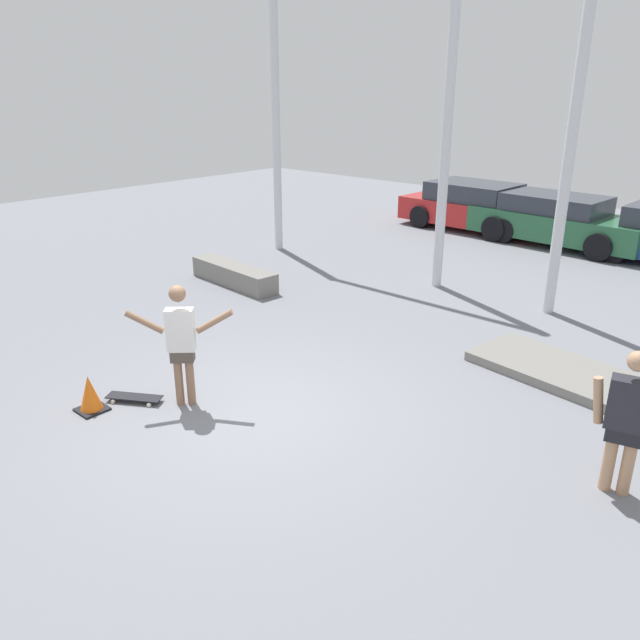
{
  "coord_description": "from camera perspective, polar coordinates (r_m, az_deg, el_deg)",
  "views": [
    {
      "loc": [
        5.41,
        -4.75,
        4.04
      ],
      "look_at": [
        -0.36,
        1.68,
        0.75
      ],
      "focal_mm": 35.0,
      "sensor_mm": 36.0,
      "label": 1
    }
  ],
  "objects": [
    {
      "name": "ground_plane",
      "position": [
        8.26,
        -5.98,
        -8.58
      ],
      "size": [
        36.0,
        36.0,
        0.0
      ],
      "primitive_type": "plane",
      "color": "slate"
    },
    {
      "name": "skateboarder",
      "position": [
        8.27,
        -12.58,
        -1.69
      ],
      "size": [
        1.06,
        1.02,
        1.67
      ],
      "rotation": [
        0.0,
        0.0,
        0.76
      ],
      "color": "#8C664C",
      "rests_on": "ground_plane"
    },
    {
      "name": "skateboard",
      "position": [
        8.86,
        -16.63,
        -6.78
      ],
      "size": [
        0.76,
        0.58,
        0.08
      ],
      "rotation": [
        0.0,
        0.0,
        0.55
      ],
      "color": "black",
      "rests_on": "ground_plane"
    },
    {
      "name": "grind_box",
      "position": [
        13.46,
        -7.88,
        4.12
      ],
      "size": [
        2.4,
        0.72,
        0.43
      ],
      "primitive_type": "cube",
      "rotation": [
        0.0,
        0.0,
        -0.08
      ],
      "color": "slate",
      "rests_on": "ground_plane"
    },
    {
      "name": "manual_pad",
      "position": [
        9.89,
        20.79,
        -4.28
      ],
      "size": [
        2.54,
        1.55,
        0.14
      ],
      "primitive_type": "cube",
      "rotation": [
        0.0,
        0.0,
        -0.13
      ],
      "color": "slate",
      "rests_on": "ground_plane"
    },
    {
      "name": "canopy_support_left",
      "position": [
        14.31,
        3.0,
        19.48
      ],
      "size": [
        4.98,
        0.2,
        6.22
      ],
      "color": "silver",
      "rests_on": "ground_plane"
    },
    {
      "name": "parked_car_red",
      "position": [
        19.03,
        14.09,
        9.98
      ],
      "size": [
        4.46,
        2.14,
        1.35
      ],
      "rotation": [
        0.0,
        0.0,
        -0.04
      ],
      "color": "red",
      "rests_on": "ground_plane"
    },
    {
      "name": "parked_car_green",
      "position": [
        17.79,
        20.95,
        8.49
      ],
      "size": [
        4.68,
        2.1,
        1.31
      ],
      "rotation": [
        0.0,
        0.0,
        -0.06
      ],
      "color": "#28603D",
      "rests_on": "ground_plane"
    },
    {
      "name": "bystander",
      "position": [
        7.09,
        26.27,
        -8.05
      ],
      "size": [
        0.75,
        0.3,
        1.61
      ],
      "rotation": [
        0.0,
        0.0,
        3.38
      ],
      "color": "tan",
      "rests_on": "ground_plane"
    },
    {
      "name": "traffic_cone",
      "position": [
        8.73,
        -20.3,
        -6.36
      ],
      "size": [
        0.36,
        0.36,
        0.5
      ],
      "color": "black",
      "rests_on": "ground_plane"
    }
  ]
}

